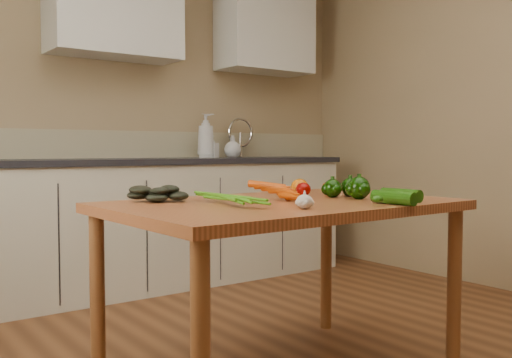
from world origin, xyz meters
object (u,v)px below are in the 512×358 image
at_px(soap_bottle_a, 206,136).
at_px(tomato_c, 329,188).
at_px(pepper_a, 332,188).
at_px(table, 282,221).
at_px(tomato_b, 300,187).
at_px(carrot_bunch, 265,193).
at_px(zucchini_b, 394,198).
at_px(zucchini_a, 401,195).
at_px(garlic_bulb, 305,202).
at_px(pepper_c, 359,188).
at_px(soap_bottle_b, 212,147).
at_px(soap_bottle_c, 233,146).
at_px(tomato_a, 303,189).
at_px(leafy_greens, 157,189).
at_px(pepper_b, 350,187).

bearing_deg(soap_bottle_a, tomato_c, -160.08).
height_order(soap_bottle_a, pepper_a, soap_bottle_a).
height_order(table, tomato_b, tomato_b).
bearing_deg(soap_bottle_a, carrot_bunch, -171.88).
xyz_separation_m(table, zucchini_b, (0.26, -0.36, 0.11)).
distance_m(tomato_b, tomato_c, 0.14).
bearing_deg(table, tomato_b, 35.84).
bearing_deg(tomato_c, zucchini_a, -89.37).
height_order(zucchini_a, zucchini_b, same).
xyz_separation_m(garlic_bulb, tomato_c, (0.51, 0.41, 0.01)).
height_order(pepper_c, zucchini_a, pepper_c).
distance_m(soap_bottle_a, pepper_a, 1.98).
relative_size(soap_bottle_b, tomato_b, 2.03).
bearing_deg(soap_bottle_c, tomato_a, 89.30).
xyz_separation_m(soap_bottle_c, tomato_b, (-0.77, -1.70, -0.20)).
relative_size(table, garlic_bulb, 23.02).
bearing_deg(zucchini_a, leafy_greens, 144.38).
relative_size(leafy_greens, tomato_c, 2.94).
height_order(soap_bottle_b, pepper_c, soap_bottle_b).
relative_size(soap_bottle_a, pepper_a, 4.16).
xyz_separation_m(soap_bottle_b, pepper_a, (-0.55, -1.90, -0.19)).
bearing_deg(tomato_b, tomato_c, -32.83).
bearing_deg(soap_bottle_b, pepper_b, 47.59).
xyz_separation_m(soap_bottle_b, zucchini_b, (-0.59, -2.28, -0.21)).
bearing_deg(garlic_bulb, tomato_c, 38.94).
xyz_separation_m(pepper_b, zucchini_b, (-0.14, -0.37, -0.02)).
distance_m(soap_bottle_b, pepper_a, 1.98).
bearing_deg(zucchini_a, pepper_b, 87.92).
relative_size(carrot_bunch, pepper_b, 3.10).
distance_m(pepper_c, tomato_c, 0.25).
xyz_separation_m(carrot_bunch, tomato_c, (0.46, 0.11, -0.00)).
bearing_deg(pepper_c, leafy_greens, 151.57).
bearing_deg(zucchini_b, zucchini_a, 29.08).
distance_m(garlic_bulb, pepper_b, 0.60).
bearing_deg(pepper_a, zucchini_b, -96.32).
relative_size(tomato_b, tomato_c, 1.21).
distance_m(tomato_a, zucchini_b, 0.50).
distance_m(table, tomato_b, 0.36).
distance_m(leafy_greens, tomato_c, 0.83).
xyz_separation_m(carrot_bunch, zucchini_b, (0.33, -0.39, -0.01)).
xyz_separation_m(carrot_bunch, leafy_greens, (-0.35, 0.27, 0.01)).
bearing_deg(carrot_bunch, zucchini_a, -35.25).
height_order(pepper_a, zucchini_b, pepper_a).
xyz_separation_m(table, leafy_greens, (-0.42, 0.29, 0.13)).
distance_m(leafy_greens, zucchini_a, 1.00).
distance_m(soap_bottle_c, tomato_c, 1.90).
height_order(table, tomato_c, tomato_c).
xyz_separation_m(soap_bottle_a, zucchini_a, (-0.40, -2.21, -0.29)).
height_order(soap_bottle_c, leafy_greens, soap_bottle_c).
bearing_deg(pepper_b, soap_bottle_b, 76.67).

